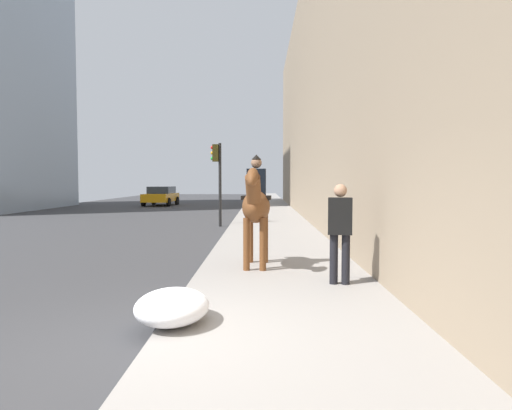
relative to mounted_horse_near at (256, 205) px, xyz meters
name	(u,v)px	position (x,y,z in m)	size (l,w,h in m)	color
sidewalk_slab	(296,344)	(-4.30, -0.50, -1.33)	(120.00, 3.28, 0.12)	gray
mounted_horse_near	(256,205)	(0.00, 0.00, 0.00)	(2.15, 0.65, 2.29)	brown
pedestrian_greeting	(340,227)	(-1.56, -1.44, -0.29)	(0.32, 0.44, 1.70)	black
car_near_lane	(161,195)	(25.72, 7.49, -0.63)	(4.43, 2.22, 1.44)	orange
traffic_light_near_curb	(218,170)	(9.57, 1.67, 0.91)	(0.20, 0.44, 3.41)	black
snow_pile_near	(172,307)	(-3.74, 0.99, -1.07)	(1.18, 0.91, 0.41)	white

